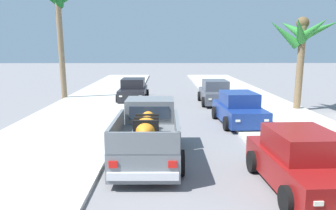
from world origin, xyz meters
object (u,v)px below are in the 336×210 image
(pickup_truck, at_px, (148,135))
(car_right_mid, at_px, (215,93))
(car_right_far, at_px, (239,109))
(palm_tree_right_fore, at_px, (60,6))
(car_right_near, at_px, (133,90))
(car_left_mid, at_px, (302,162))
(palm_tree_left_fore, at_px, (302,36))

(pickup_truck, height_order, car_right_mid, pickup_truck)
(car_right_far, xyz_separation_m, palm_tree_right_fore, (-10.69, 8.18, 5.71))
(car_right_near, xyz_separation_m, car_right_mid, (5.50, -1.35, 0.00))
(car_left_mid, distance_m, car_right_mid, 13.95)
(car_right_near, relative_size, palm_tree_left_fore, 0.79)
(car_right_far, bearing_deg, car_right_near, 127.40)
(car_left_mid, xyz_separation_m, car_right_mid, (-0.18, 13.95, 0.00))
(car_right_far, distance_m, palm_tree_left_fore, 6.49)
(car_left_mid, bearing_deg, palm_tree_right_fore, 123.63)
(car_right_near, relative_size, car_right_far, 0.98)
(car_right_mid, distance_m, palm_tree_right_fore, 12.10)
(car_right_near, bearing_deg, palm_tree_left_fore, -22.39)
(car_left_mid, xyz_separation_m, palm_tree_left_fore, (4.24, 11.21, 3.60))
(pickup_truck, relative_size, palm_tree_left_fore, 0.97)
(palm_tree_left_fore, bearing_deg, car_left_mid, -110.71)
(car_right_mid, xyz_separation_m, palm_tree_right_fore, (-10.46, 2.05, 5.71))
(car_right_mid, xyz_separation_m, palm_tree_left_fore, (4.42, -2.73, 3.60))
(car_right_near, relative_size, car_left_mid, 0.99)
(pickup_truck, height_order, car_left_mid, pickup_truck)
(pickup_truck, relative_size, car_right_near, 1.23)
(car_right_far, bearing_deg, pickup_truck, -128.15)
(car_right_near, bearing_deg, car_right_far, -52.60)
(car_right_mid, bearing_deg, pickup_truck, -108.92)
(car_right_mid, distance_m, car_right_far, 6.14)
(car_right_near, xyz_separation_m, car_left_mid, (5.68, -15.30, 0.00))
(car_right_far, relative_size, palm_tree_left_fore, 0.81)
(car_left_mid, distance_m, palm_tree_left_fore, 12.52)
(palm_tree_left_fore, height_order, palm_tree_right_fore, palm_tree_right_fore)
(car_left_mid, height_order, palm_tree_right_fore, palm_tree_right_fore)
(car_right_near, xyz_separation_m, palm_tree_left_fore, (9.92, -4.08, 3.60))
(car_left_mid, bearing_deg, car_right_far, 89.66)
(pickup_truck, height_order, car_right_far, pickup_truck)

